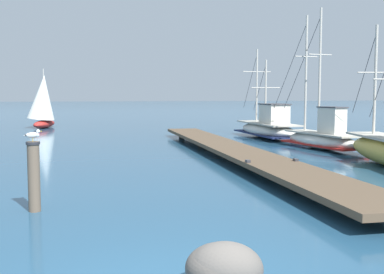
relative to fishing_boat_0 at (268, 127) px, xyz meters
The scene contains 7 objects.
floating_dock 9.58m from the fishing_boat_0, 122.93° to the right, with size 3.03×22.28×0.53m.
fishing_boat_0 is the anchor object (origin of this frame).
fishing_boat_2 6.15m from the fishing_boat_0, 89.87° to the right, with size 1.92×6.90×6.62m.
mooring_piling 19.70m from the fishing_boat_0, 129.06° to the right, with size 0.30×0.30×1.54m.
perched_seagull 19.74m from the fishing_boat_0, 129.07° to the right, with size 0.38×0.16×0.27m.
shore_rock_near_left 22.71m from the fishing_boat_0, 115.62° to the right, with size 1.32×1.31×0.68m.
distant_sailboat 18.44m from the fishing_boat_0, 136.47° to the left, with size 2.86×4.27×4.61m.
Camera 1 is at (-1.25, -5.69, 2.54)m, focal length 44.41 mm.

